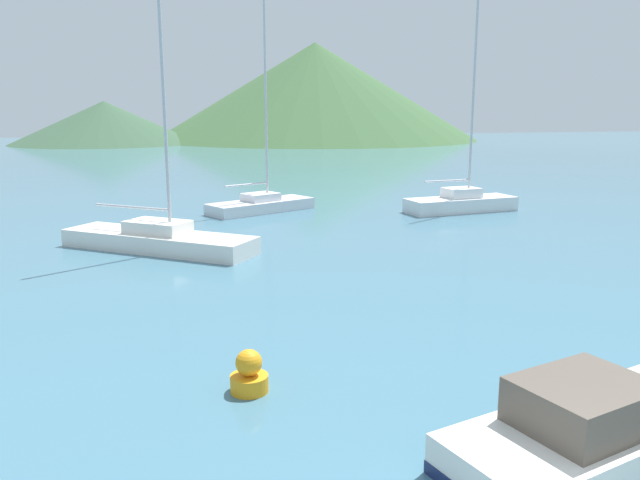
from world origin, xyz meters
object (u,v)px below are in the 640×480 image
(motorboat_near, at_px, (624,423))
(sailboat_inner, at_px, (461,201))
(sailboat_middle, at_px, (158,238))
(buoy_marker, at_px, (249,374))
(sailboat_outer, at_px, (261,203))

(motorboat_near, bearing_deg, sailboat_inner, 54.01)
(sailboat_inner, xyz_separation_m, sailboat_middle, (-15.03, -5.49, -0.05))
(motorboat_near, relative_size, buoy_marker, 7.64)
(sailboat_inner, height_order, sailboat_outer, sailboat_inner)
(sailboat_middle, distance_m, sailboat_outer, 9.42)
(sailboat_middle, bearing_deg, sailboat_inner, 57.50)
(motorboat_near, xyz_separation_m, sailboat_middle, (-7.17, 15.98, 0.10))
(motorboat_near, relative_size, sailboat_inner, 0.57)
(sailboat_outer, bearing_deg, buoy_marker, -126.30)
(sailboat_inner, xyz_separation_m, sailboat_outer, (-9.98, 2.46, -0.08))
(sailboat_middle, height_order, buoy_marker, sailboat_middle)
(sailboat_middle, bearing_deg, motorboat_near, -28.43)
(motorboat_near, relative_size, sailboat_outer, 0.59)
(sailboat_inner, distance_m, sailboat_middle, 16.00)
(sailboat_inner, height_order, sailboat_middle, sailboat_middle)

